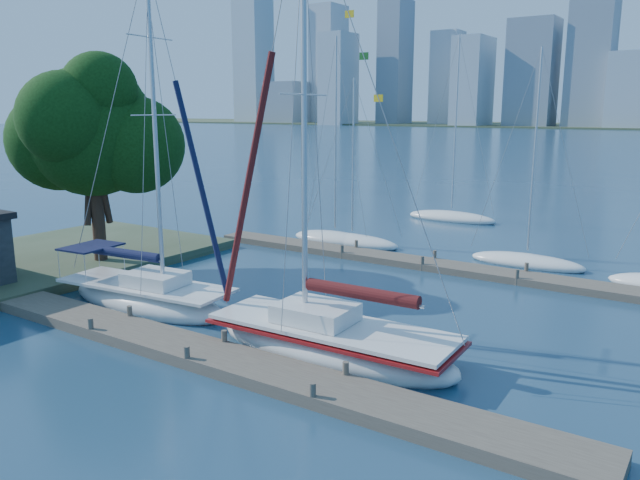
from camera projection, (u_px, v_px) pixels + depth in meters
The scene contains 11 objects.
ground at pixel (207, 360), 21.25m from camera, with size 700.00×700.00×0.00m, color #18374F.
near_dock at pixel (207, 355), 21.21m from camera, with size 26.00×2.00×0.40m, color #50463B.
far_dock at pixel (446, 267), 33.13m from camera, with size 30.00×1.80×0.36m, color #50463B.
shore at pixel (11, 267), 32.89m from camera, with size 12.00×22.00×0.50m, color #38472D.
tree at pixel (92, 129), 31.92m from camera, with size 8.77×7.97×11.17m.
sailboat_navy at pixel (145, 281), 26.85m from camera, with size 8.94×3.75×14.62m.
sailboat_maroon at pixel (331, 323), 21.48m from camera, with size 9.54×3.41×15.88m.
bg_boat_0 at pixel (335, 238), 40.02m from camera, with size 6.44×4.00×13.03m.
bg_boat_1 at pixel (352, 241), 39.39m from camera, with size 6.69×3.11×10.55m.
bg_boat_3 at pixel (527, 261), 34.10m from camera, with size 6.36×2.49×11.82m.
bg_boat_6 at pixel (452, 217), 47.92m from camera, with size 7.23×3.22×13.99m.
Camera 1 is at (14.31, -14.43, 8.39)m, focal length 35.00 mm.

